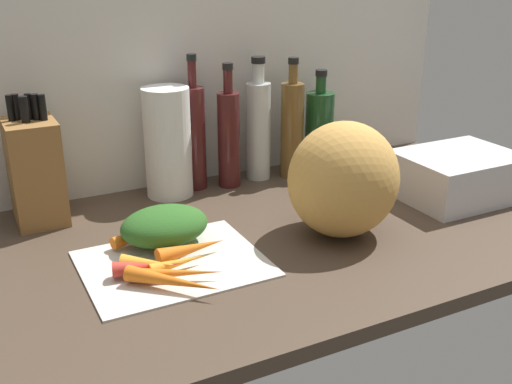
# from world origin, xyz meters

# --- Properties ---
(ground_plane) EXTENTS (1.70, 0.80, 0.03)m
(ground_plane) POSITION_xyz_m (0.00, 0.00, -0.01)
(ground_plane) COLOR #47382B
(wall_back) EXTENTS (1.70, 0.03, 0.60)m
(wall_back) POSITION_xyz_m (0.00, 0.39, 0.30)
(wall_back) COLOR silver
(wall_back) RESTS_ON ground_plane
(cutting_board) EXTENTS (0.34, 0.28, 0.01)m
(cutting_board) POSITION_xyz_m (-0.12, -0.06, 0.00)
(cutting_board) COLOR beige
(cutting_board) RESTS_ON ground_plane
(carrot_0) EXTENTS (0.14, 0.04, 0.03)m
(carrot_0) POSITION_xyz_m (-0.08, -0.06, 0.02)
(carrot_0) COLOR orange
(carrot_0) RESTS_ON cutting_board
(carrot_1) EXTENTS (0.13, 0.06, 0.03)m
(carrot_1) POSITION_xyz_m (-0.18, -0.09, 0.02)
(carrot_1) COLOR red
(carrot_1) RESTS_ON cutting_board
(carrot_2) EXTENTS (0.16, 0.09, 0.02)m
(carrot_2) POSITION_xyz_m (-0.13, -0.13, 0.02)
(carrot_2) COLOR orange
(carrot_2) RESTS_ON cutting_board
(carrot_3) EXTENTS (0.15, 0.15, 0.03)m
(carrot_3) POSITION_xyz_m (-0.16, -0.16, 0.02)
(carrot_3) COLOR orange
(carrot_3) RESTS_ON cutting_board
(carrot_4) EXTENTS (0.12, 0.03, 0.02)m
(carrot_4) POSITION_xyz_m (-0.12, -0.09, 0.02)
(carrot_4) COLOR orange
(carrot_4) RESTS_ON cutting_board
(carrot_5) EXTENTS (0.11, 0.08, 0.03)m
(carrot_5) POSITION_xyz_m (-0.18, -0.08, 0.03)
(carrot_5) COLOR orange
(carrot_5) RESTS_ON cutting_board
(carrot_6) EXTENTS (0.17, 0.07, 0.03)m
(carrot_6) POSITION_xyz_m (-0.13, 0.07, 0.02)
(carrot_6) COLOR orange
(carrot_6) RESTS_ON cutting_board
(carrot_greens_pile) EXTENTS (0.18, 0.14, 0.08)m
(carrot_greens_pile) POSITION_xyz_m (-0.11, 0.02, 0.05)
(carrot_greens_pile) COLOR #2D6023
(carrot_greens_pile) RESTS_ON cutting_board
(winter_squash) EXTENTS (0.24, 0.22, 0.24)m
(winter_squash) POSITION_xyz_m (0.25, -0.09, 0.12)
(winter_squash) COLOR gold
(winter_squash) RESTS_ON ground_plane
(knife_block) EXTENTS (0.11, 0.14, 0.28)m
(knife_block) POSITION_xyz_m (-0.31, 0.28, 0.12)
(knife_block) COLOR olive
(knife_block) RESTS_ON ground_plane
(paper_towel_roll) EXTENTS (0.11, 0.11, 0.27)m
(paper_towel_roll) POSITION_xyz_m (0.00, 0.30, 0.13)
(paper_towel_roll) COLOR white
(paper_towel_roll) RESTS_ON ground_plane
(bottle_0) EXTENTS (0.06, 0.06, 0.34)m
(bottle_0) POSITION_xyz_m (0.08, 0.31, 0.14)
(bottle_0) COLOR #471919
(bottle_0) RESTS_ON ground_plane
(bottle_1) EXTENTS (0.06, 0.06, 0.31)m
(bottle_1) POSITION_xyz_m (0.16, 0.29, 0.13)
(bottle_1) COLOR #471919
(bottle_1) RESTS_ON ground_plane
(bottle_2) EXTENTS (0.06, 0.06, 0.32)m
(bottle_2) POSITION_xyz_m (0.25, 0.31, 0.14)
(bottle_2) COLOR silver
(bottle_2) RESTS_ON ground_plane
(bottle_3) EXTENTS (0.06, 0.06, 0.32)m
(bottle_3) POSITION_xyz_m (0.34, 0.28, 0.13)
(bottle_3) COLOR brown
(bottle_3) RESTS_ON ground_plane
(bottle_4) EXTENTS (0.08, 0.08, 0.28)m
(bottle_4) POSITION_xyz_m (0.42, 0.28, 0.11)
(bottle_4) COLOR #19421E
(bottle_4) RESTS_ON ground_plane
(dish_rack) EXTENTS (0.28, 0.22, 0.11)m
(dish_rack) POSITION_xyz_m (0.62, -0.04, 0.06)
(dish_rack) COLOR silver
(dish_rack) RESTS_ON ground_plane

